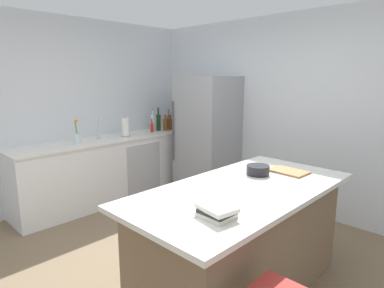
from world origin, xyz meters
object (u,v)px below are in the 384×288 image
object	(u,v)px
wine_bottle	(159,122)
mixing_bowl	(258,170)
kitchen_island	(241,239)
soda_bottle	(153,122)
flower_vase	(77,136)
syrup_bottle	(171,124)
cookbook_stack	(217,211)
paper_towel_roll	(126,127)
hot_sauce_bottle	(152,127)
vinegar_bottle	(169,121)
sink_faucet	(99,128)
cutting_board	(288,171)
gin_bottle	(177,120)
whiskey_bottle	(166,124)
refrigerator	(207,137)

from	to	relation	value
wine_bottle	mixing_bowl	distance (m)	2.72
kitchen_island	soda_bottle	world-z (taller)	soda_bottle
flower_vase	soda_bottle	size ratio (longest dim) A/B	0.90
syrup_bottle	cookbook_stack	distance (m)	3.50
syrup_bottle	cookbook_stack	bearing A→B (deg)	-37.27
syrup_bottle	mixing_bowl	bearing A→B (deg)	-25.07
kitchen_island	paper_towel_roll	distance (m)	2.75
hot_sauce_bottle	mixing_bowl	bearing A→B (deg)	-17.35
hot_sauce_bottle	syrup_bottle	bearing A→B (deg)	85.13
vinegar_bottle	syrup_bottle	size ratio (longest dim) A/B	1.34
syrup_bottle	sink_faucet	bearing A→B (deg)	-95.45
flower_vase	cutting_board	size ratio (longest dim) A/B	0.91
sink_faucet	hot_sauce_bottle	xyz separation A→B (m)	(0.09, 0.89, -0.08)
kitchen_island	paper_towel_roll	bearing A→B (deg)	165.70
gin_bottle	mixing_bowl	bearing A→B (deg)	-28.04
sink_faucet	paper_towel_roll	world-z (taller)	paper_towel_roll
kitchen_island	whiskey_bottle	distance (m)	3.02
flower_vase	paper_towel_roll	world-z (taller)	flower_vase
soda_bottle	sink_faucet	bearing A→B (deg)	-91.13
kitchen_island	whiskey_bottle	size ratio (longest dim) A/B	7.95
gin_bottle	refrigerator	bearing A→B (deg)	-10.02
sink_faucet	gin_bottle	distance (m)	1.45
paper_towel_roll	soda_bottle	bearing A→B (deg)	97.11
wine_bottle	mixing_bowl	world-z (taller)	wine_bottle
syrup_bottle	mixing_bowl	xyz separation A→B (m)	(2.46, -1.15, -0.05)
hot_sauce_bottle	mixing_bowl	world-z (taller)	hot_sauce_bottle
kitchen_island	gin_bottle	xyz separation A→B (m)	(-2.62, 1.72, 0.59)
paper_towel_roll	vinegar_bottle	xyz separation A→B (m)	(-0.13, 0.97, -0.01)
sink_faucet	soda_bottle	size ratio (longest dim) A/B	0.85
gin_bottle	paper_towel_roll	bearing A→B (deg)	-88.94
gin_bottle	soda_bottle	xyz separation A→B (m)	(-0.05, -0.48, 0.00)
vinegar_bottle	cutting_board	xyz separation A→B (m)	(2.78, -0.99, -0.12)
sink_faucet	mixing_bowl	size ratio (longest dim) A/B	1.45
refrigerator	vinegar_bottle	size ratio (longest dim) A/B	5.54
vinegar_bottle	syrup_bottle	distance (m)	0.19
paper_towel_roll	soda_bottle	size ratio (longest dim) A/B	0.88
wine_bottle	hot_sauce_bottle	size ratio (longest dim) A/B	1.82
refrigerator	sink_faucet	distance (m)	1.60
flower_vase	whiskey_bottle	world-z (taller)	flower_vase
cookbook_stack	mixing_bowl	xyz separation A→B (m)	(-0.32, 0.97, 0.00)
hot_sauce_bottle	cutting_board	distance (m)	2.70
kitchen_island	syrup_bottle	world-z (taller)	syrup_bottle
gin_bottle	vinegar_bottle	distance (m)	0.14
wine_bottle	kitchen_island	bearing A→B (deg)	-26.86
whiskey_bottle	hot_sauce_bottle	xyz separation A→B (m)	(-0.01, -0.28, -0.02)
wine_bottle	hot_sauce_bottle	bearing A→B (deg)	-74.46
gin_bottle	cookbook_stack	distance (m)	3.65
cookbook_stack	cutting_board	world-z (taller)	cookbook_stack
refrigerator	flower_vase	xyz separation A→B (m)	(-0.86, -1.66, 0.12)
kitchen_island	refrigerator	bearing A→B (deg)	138.64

